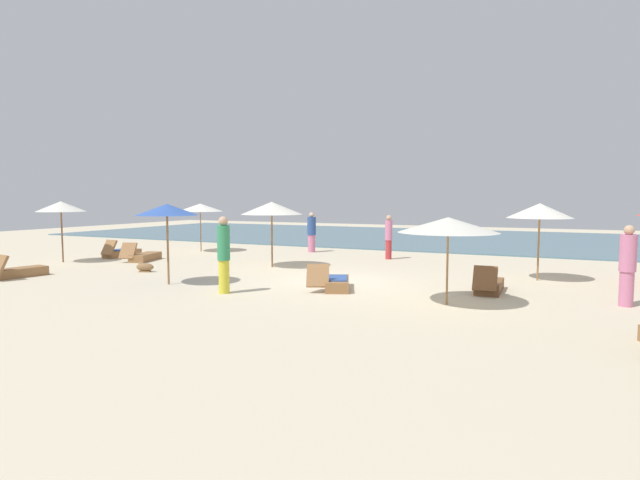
{
  "coord_description": "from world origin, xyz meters",
  "views": [
    {
      "loc": [
        5.96,
        -13.33,
        2.44
      ],
      "look_at": [
        -0.93,
        1.11,
        1.1
      ],
      "focal_mm": 29.1,
      "sensor_mm": 36.0,
      "label": 1
    }
  ],
  "objects_px": {
    "lounger_4": "(17,272)",
    "person_2": "(312,232)",
    "person_0": "(389,236)",
    "person_1": "(224,254)",
    "umbrella_1": "(167,210)",
    "person_3": "(627,265)",
    "lounger_2": "(336,283)",
    "umbrella_3": "(448,225)",
    "lounger_6": "(489,286)",
    "dog": "(145,267)",
    "umbrella_4": "(61,207)",
    "umbrella_6": "(540,211)",
    "umbrella_2": "(272,208)",
    "lounger_5": "(144,256)",
    "umbrella_0": "(200,208)",
    "lounger_3": "(121,253)"
  },
  "relations": [
    {
      "from": "umbrella_3",
      "to": "umbrella_4",
      "type": "distance_m",
      "value": 14.64
    },
    {
      "from": "umbrella_1",
      "to": "lounger_5",
      "type": "bearing_deg",
      "value": 140.69
    },
    {
      "from": "umbrella_3",
      "to": "lounger_3",
      "type": "distance_m",
      "value": 14.5
    },
    {
      "from": "umbrella_1",
      "to": "person_3",
      "type": "relative_size",
      "value": 1.24
    },
    {
      "from": "lounger_5",
      "to": "umbrella_4",
      "type": "bearing_deg",
      "value": -146.58
    },
    {
      "from": "umbrella_0",
      "to": "lounger_3",
      "type": "distance_m",
      "value": 3.9
    },
    {
      "from": "lounger_5",
      "to": "person_0",
      "type": "distance_m",
      "value": 9.46
    },
    {
      "from": "umbrella_0",
      "to": "umbrella_4",
      "type": "relative_size",
      "value": 0.94
    },
    {
      "from": "lounger_4",
      "to": "person_2",
      "type": "height_order",
      "value": "person_2"
    },
    {
      "from": "lounger_5",
      "to": "person_3",
      "type": "bearing_deg",
      "value": -5.76
    },
    {
      "from": "lounger_6",
      "to": "person_0",
      "type": "xyz_separation_m",
      "value": [
        -4.52,
        5.65,
        0.72
      ]
    },
    {
      "from": "lounger_2",
      "to": "lounger_4",
      "type": "relative_size",
      "value": 1.03
    },
    {
      "from": "umbrella_1",
      "to": "dog",
      "type": "bearing_deg",
      "value": 147.18
    },
    {
      "from": "lounger_5",
      "to": "person_2",
      "type": "height_order",
      "value": "person_2"
    },
    {
      "from": "umbrella_4",
      "to": "umbrella_6",
      "type": "height_order",
      "value": "umbrella_4"
    },
    {
      "from": "lounger_4",
      "to": "lounger_6",
      "type": "bearing_deg",
      "value": 15.24
    },
    {
      "from": "lounger_4",
      "to": "lounger_5",
      "type": "xyz_separation_m",
      "value": [
        0.46,
        4.73,
        -0.0
      ]
    },
    {
      "from": "umbrella_3",
      "to": "umbrella_6",
      "type": "relative_size",
      "value": 1.0
    },
    {
      "from": "umbrella_0",
      "to": "person_1",
      "type": "bearing_deg",
      "value": -48.43
    },
    {
      "from": "umbrella_3",
      "to": "person_1",
      "type": "distance_m",
      "value": 5.53
    },
    {
      "from": "lounger_3",
      "to": "person_3",
      "type": "height_order",
      "value": "person_3"
    },
    {
      "from": "person_0",
      "to": "person_1",
      "type": "distance_m",
      "value": 8.83
    },
    {
      "from": "umbrella_1",
      "to": "lounger_3",
      "type": "relative_size",
      "value": 1.34
    },
    {
      "from": "umbrella_4",
      "to": "person_0",
      "type": "relative_size",
      "value": 1.31
    },
    {
      "from": "umbrella_6",
      "to": "lounger_3",
      "type": "xyz_separation_m",
      "value": [
        -15.6,
        -0.86,
        -1.86
      ]
    },
    {
      "from": "lounger_2",
      "to": "lounger_3",
      "type": "xyz_separation_m",
      "value": [
        -10.86,
        3.0,
        0.0
      ]
    },
    {
      "from": "umbrella_6",
      "to": "umbrella_2",
      "type": "bearing_deg",
      "value": -174.38
    },
    {
      "from": "umbrella_6",
      "to": "lounger_4",
      "type": "xyz_separation_m",
      "value": [
        -14.27,
        -6.16,
        -1.86
      ]
    },
    {
      "from": "umbrella_3",
      "to": "person_1",
      "type": "bearing_deg",
      "value": -169.11
    },
    {
      "from": "umbrella_2",
      "to": "umbrella_6",
      "type": "distance_m",
      "value": 8.53
    },
    {
      "from": "umbrella_1",
      "to": "person_2",
      "type": "height_order",
      "value": "umbrella_1"
    },
    {
      "from": "dog",
      "to": "umbrella_6",
      "type": "bearing_deg",
      "value": 17.3
    },
    {
      "from": "umbrella_1",
      "to": "umbrella_3",
      "type": "xyz_separation_m",
      "value": [
        7.58,
        0.6,
        -0.27
      ]
    },
    {
      "from": "umbrella_4",
      "to": "lounger_4",
      "type": "relative_size",
      "value": 1.33
    },
    {
      "from": "umbrella_1",
      "to": "person_3",
      "type": "xyz_separation_m",
      "value": [
        11.23,
        2.14,
        -1.16
      ]
    },
    {
      "from": "person_0",
      "to": "person_3",
      "type": "xyz_separation_m",
      "value": [
        7.51,
        -6.12,
        0.03
      ]
    },
    {
      "from": "lounger_2",
      "to": "umbrella_3",
      "type": "bearing_deg",
      "value": -12.87
    },
    {
      "from": "dog",
      "to": "person_0",
      "type": "bearing_deg",
      "value": 47.79
    },
    {
      "from": "umbrella_2",
      "to": "lounger_6",
      "type": "xyz_separation_m",
      "value": [
        7.46,
        -1.72,
        -1.87
      ]
    },
    {
      "from": "umbrella_0",
      "to": "umbrella_6",
      "type": "xyz_separation_m",
      "value": [
        13.98,
        -2.21,
        0.07
      ]
    },
    {
      "from": "lounger_3",
      "to": "person_1",
      "type": "xyz_separation_m",
      "value": [
        8.55,
        -4.74,
        0.83
      ]
    },
    {
      "from": "umbrella_6",
      "to": "person_0",
      "type": "relative_size",
      "value": 1.3
    },
    {
      "from": "lounger_2",
      "to": "lounger_5",
      "type": "xyz_separation_m",
      "value": [
        -9.07,
        2.43,
        -0.01
      ]
    },
    {
      "from": "person_0",
      "to": "person_1",
      "type": "relative_size",
      "value": 0.89
    },
    {
      "from": "umbrella_4",
      "to": "dog",
      "type": "relative_size",
      "value": 3.46
    },
    {
      "from": "lounger_3",
      "to": "dog",
      "type": "relative_size",
      "value": 2.56
    },
    {
      "from": "umbrella_0",
      "to": "lounger_5",
      "type": "distance_m",
      "value": 4.06
    },
    {
      "from": "lounger_6",
      "to": "dog",
      "type": "bearing_deg",
      "value": -174.22
    },
    {
      "from": "lounger_5",
      "to": "person_1",
      "type": "distance_m",
      "value": 7.98
    },
    {
      "from": "umbrella_2",
      "to": "lounger_6",
      "type": "height_order",
      "value": "umbrella_2"
    }
  ]
}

